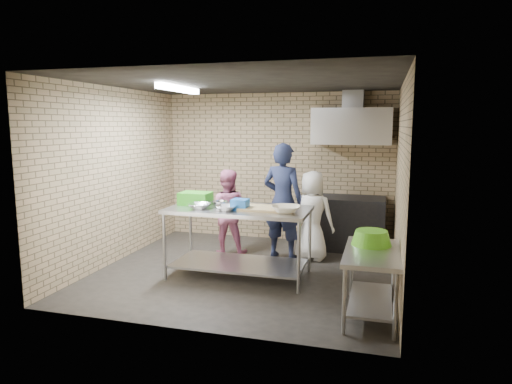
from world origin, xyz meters
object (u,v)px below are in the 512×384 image
(stove, at_px, (349,223))
(woman_white, at_px, (312,215))
(bottle_green, at_px, (380,131))
(woman_pink, at_px, (227,212))
(bottle_red, at_px, (355,130))
(prep_table, at_px, (239,242))
(green_crate, at_px, (195,198))
(side_counter, at_px, (371,283))
(green_basin, at_px, (371,238))
(man_navy, at_px, (283,201))
(blue_tub, at_px, (240,204))

(stove, distance_m, woman_white, 0.97)
(bottle_green, xyz_separation_m, woman_pink, (-2.37, -1.10, -1.31))
(bottle_red, bearing_deg, woman_white, -119.25)
(prep_table, relative_size, green_crate, 4.50)
(stove, xyz_separation_m, bottle_green, (0.45, 0.24, 1.57))
(bottle_green, bearing_deg, woman_white, -133.64)
(prep_table, xyz_separation_m, woman_pink, (-0.54, 1.02, 0.21))
(prep_table, relative_size, side_counter, 1.64)
(green_basin, bearing_deg, woman_white, 118.84)
(side_counter, distance_m, stove, 2.79)
(green_crate, height_order, man_navy, man_navy)
(bottle_green, bearing_deg, green_basin, -90.42)
(prep_table, height_order, blue_tub, blue_tub)
(man_navy, bearing_deg, woman_white, -161.87)
(stove, distance_m, green_crate, 2.79)
(stove, bearing_deg, woman_pink, -155.96)
(man_navy, bearing_deg, woman_pink, 14.61)
(green_basin, bearing_deg, woman_pink, 144.98)
(stove, relative_size, bottle_green, 8.00)
(prep_table, height_order, woman_white, woman_white)
(woman_pink, bearing_deg, prep_table, 106.96)
(woman_white, bearing_deg, bottle_green, -122.41)
(green_crate, distance_m, green_basin, 2.63)
(green_basin, height_order, bottle_green, bottle_green)
(blue_tub, distance_m, woman_white, 1.48)
(blue_tub, bearing_deg, side_counter, -23.64)
(bottle_red, height_order, woman_pink, bottle_red)
(side_counter, height_order, green_basin, green_basin)
(man_navy, bearing_deg, bottle_green, -130.92)
(side_counter, bearing_deg, blue_tub, 156.36)
(bottle_red, xyz_separation_m, woman_white, (-0.57, -1.02, -1.32))
(blue_tub, bearing_deg, bottle_red, 58.02)
(green_basin, height_order, woman_pink, woman_pink)
(bottle_green, xyz_separation_m, man_navy, (-1.43, -1.06, -1.09))
(man_navy, distance_m, woman_white, 0.51)
(stove, xyz_separation_m, woman_pink, (-1.92, -0.86, 0.25))
(side_counter, height_order, blue_tub, blue_tub)
(woman_white, bearing_deg, green_basin, 130.07)
(side_counter, relative_size, blue_tub, 5.50)
(stove, relative_size, woman_white, 0.85)
(prep_table, xyz_separation_m, stove, (1.38, 1.87, -0.04))
(side_counter, xyz_separation_m, green_basin, (-0.02, 0.25, 0.46))
(side_counter, relative_size, man_navy, 0.65)
(green_crate, relative_size, bottle_green, 2.91)
(stove, distance_m, bottle_green, 1.65)
(blue_tub, bearing_deg, man_navy, 73.14)
(green_basin, relative_size, man_navy, 0.25)
(blue_tub, relative_size, green_basin, 0.47)
(prep_table, relative_size, green_basin, 4.27)
(man_navy, bearing_deg, bottle_red, -121.66)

